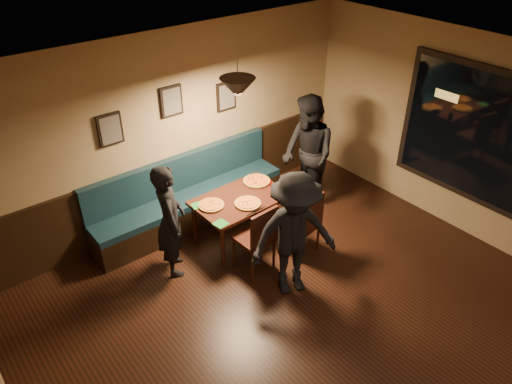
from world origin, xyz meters
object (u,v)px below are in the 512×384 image
(booth_bench, at_px, (190,194))
(dining_table, at_px, (240,218))
(diner_right, at_px, (308,155))
(chair_near_right, at_px, (300,223))
(diner_left, at_px, (170,221))
(tabasco_bottle, at_px, (271,183))
(diner_front, at_px, (294,236))
(chair_near_left, at_px, (254,237))
(soda_glass, at_px, (288,189))

(booth_bench, bearing_deg, dining_table, -65.27)
(dining_table, xyz_separation_m, diner_right, (1.28, 0.02, 0.57))
(chair_near_right, xyz_separation_m, diner_left, (-1.53, 0.75, 0.30))
(tabasco_bottle, bearing_deg, dining_table, 176.02)
(booth_bench, xyz_separation_m, diner_front, (0.22, -1.98, 0.33))
(booth_bench, bearing_deg, chair_near_left, -85.21)
(diner_front, bearing_deg, dining_table, 104.32)
(chair_near_right, bearing_deg, tabasco_bottle, 75.47)
(diner_right, relative_size, soda_glass, 12.59)
(booth_bench, relative_size, diner_left, 1.93)
(diner_left, bearing_deg, booth_bench, -20.42)
(dining_table, relative_size, diner_front, 0.76)
(dining_table, height_order, diner_right, diner_right)
(booth_bench, xyz_separation_m, chair_near_right, (0.80, -1.50, -0.02))
(diner_left, distance_m, soda_glass, 1.71)
(chair_near_right, xyz_separation_m, soda_glass, (0.15, 0.42, 0.27))
(diner_left, xyz_separation_m, diner_front, (0.95, -1.24, 0.05))
(diner_right, bearing_deg, diner_left, -76.30)
(diner_right, relative_size, tabasco_bottle, 14.69)
(chair_near_left, relative_size, diner_right, 0.54)
(diner_left, relative_size, soda_glass, 10.76)
(diner_right, distance_m, tabasco_bottle, 0.79)
(diner_left, height_order, diner_right, diner_right)
(chair_near_left, bearing_deg, tabasco_bottle, 34.09)
(dining_table, xyz_separation_m, chair_near_right, (0.45, -0.74, 0.14))
(tabasco_bottle, bearing_deg, soda_glass, -73.79)
(dining_table, relative_size, soda_glass, 8.76)
(tabasco_bottle, bearing_deg, booth_bench, 137.41)
(chair_near_left, bearing_deg, diner_left, 140.94)
(dining_table, distance_m, chair_near_right, 0.88)
(diner_front, height_order, soda_glass, diner_front)
(diner_right, bearing_deg, booth_bench, -100.78)
(booth_bench, relative_size, soda_glass, 20.82)
(diner_left, xyz_separation_m, soda_glass, (1.67, -0.33, -0.03))
(booth_bench, xyz_separation_m, soda_glass, (0.95, -1.08, 0.25))
(dining_table, xyz_separation_m, diner_left, (-1.08, 0.01, 0.44))
(dining_table, height_order, tabasco_bottle, tabasco_bottle)
(diner_front, distance_m, tabasco_bottle, 1.35)
(chair_near_right, relative_size, tabasco_bottle, 7.71)
(booth_bench, relative_size, chair_near_right, 3.15)
(diner_left, bearing_deg, tabasco_bottle, -67.97)
(chair_near_right, bearing_deg, chair_near_left, 159.23)
(chair_near_right, distance_m, diner_right, 1.21)
(tabasco_bottle, bearing_deg, chair_near_right, -95.26)
(dining_table, distance_m, tabasco_bottle, 0.65)
(chair_near_right, bearing_deg, booth_bench, 108.82)
(soda_glass, xyz_separation_m, tabasco_bottle, (-0.08, 0.28, -0.01))
(diner_right, distance_m, diner_front, 1.88)
(dining_table, bearing_deg, chair_near_right, -59.77)
(booth_bench, xyz_separation_m, dining_table, (0.35, -0.76, -0.16))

